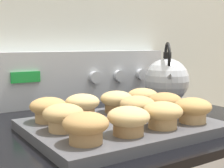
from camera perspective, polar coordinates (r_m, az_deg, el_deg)
wall_back at (r=1.09m, az=-8.75°, el=13.29°), size 8.00×0.05×2.40m
control_panel at (r=1.04m, az=-7.25°, el=1.17°), size 0.73×0.07×0.17m
muffin_pan at (r=0.71m, az=1.56°, el=-7.77°), size 0.40×0.31×0.02m
muffin_r0_c0 at (r=0.56m, az=-4.82°, el=-7.78°), size 0.08×0.08×0.06m
muffin_r0_c1 at (r=0.61m, az=3.03°, el=-6.52°), size 0.08×0.08×0.06m
muffin_r0_c2 at (r=0.66m, az=9.27°, el=-5.40°), size 0.08×0.08×0.06m
muffin_r0_c3 at (r=0.72m, az=14.54°, el=-4.47°), size 0.08×0.08×0.06m
muffin_r1_c0 at (r=0.64m, az=-8.89°, el=-5.86°), size 0.08×0.08×0.06m
muffin_r1_c2 at (r=0.73m, az=4.68°, el=-4.17°), size 0.08×0.08×0.06m
muffin_r1_c3 at (r=0.79m, az=9.64°, el=-3.41°), size 0.08×0.08×0.06m
muffin_r2_c0 at (r=0.72m, az=-11.56°, el=-4.42°), size 0.08×0.08×0.06m
muffin_r2_c1 at (r=0.76m, az=-5.42°, el=-3.73°), size 0.08×0.08×0.06m
muffin_r2_c2 at (r=0.80m, az=0.82°, el=-3.09°), size 0.08×0.08×0.06m
muffin_r2_c3 at (r=0.86m, az=5.63°, el=-2.47°), size 0.08×0.08×0.06m
tea_kettle at (r=1.07m, az=9.99°, el=0.80°), size 0.15×0.17×0.20m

